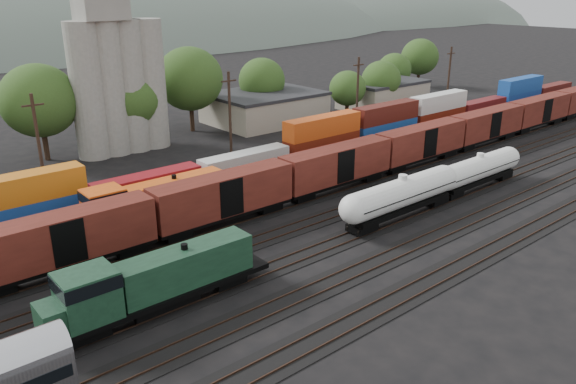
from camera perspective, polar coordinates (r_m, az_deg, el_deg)
ground at (r=52.33m, az=-2.88°, el=-4.91°), size 600.00×600.00×0.00m
tracks at (r=52.31m, az=-2.89°, el=-4.86°), size 180.00×33.20×0.20m
green_locomotive at (r=41.08m, az=-14.03°, el=-8.93°), size 17.33×3.06×4.59m
tank_car_a at (r=57.21m, az=11.47°, el=-0.24°), size 16.64×2.98×4.36m
tank_car_b at (r=68.15m, az=18.81°, el=2.23°), size 15.27×2.73×4.00m
orange_locomotive at (r=56.44m, az=-14.04°, el=-0.83°), size 17.58×2.93×4.39m
boxcar_string at (r=63.85m, az=4.98°, el=2.76°), size 169.00×2.90×4.20m
container_wall at (r=68.36m, az=-3.78°, el=3.48°), size 172.02×2.60×5.80m
grain_silo at (r=81.18m, az=-16.99°, el=11.62°), size 13.40×5.00×29.00m
industrial_sheds at (r=83.49m, az=-14.08°, el=6.01°), size 119.38×17.26×5.10m
tree_band at (r=79.41m, az=-25.38°, el=7.47°), size 166.45×21.44×14.40m
utility_poles at (r=68.23m, az=-14.30°, el=6.04°), size 122.20×0.36×12.00m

